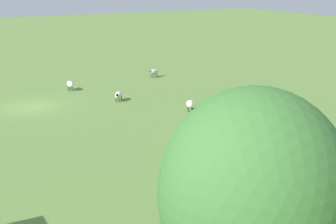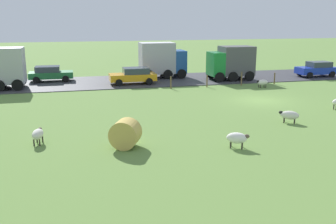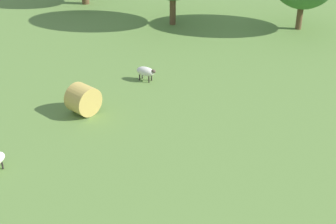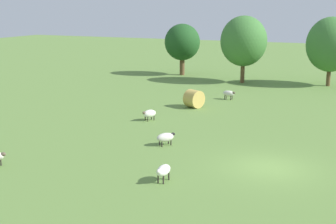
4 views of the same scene
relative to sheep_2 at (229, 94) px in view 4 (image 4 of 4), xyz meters
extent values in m
plane|color=olive|center=(6.80, -15.63, -0.51)|extent=(160.00, 160.00, 0.00)
ellipsoid|color=brown|center=(-5.36, -20.80, 0.13)|extent=(0.31, 0.26, 0.20)
cylinder|color=#2D2823|center=(-5.60, -20.75, -0.34)|extent=(0.07, 0.07, 0.35)
ellipsoid|color=silver|center=(-0.02, 0.00, 0.00)|extent=(1.10, 0.67, 0.50)
ellipsoid|color=brown|center=(0.46, -0.08, 0.12)|extent=(0.29, 0.22, 0.20)
cylinder|color=#2D2823|center=(0.28, 0.09, -0.35)|extent=(0.07, 0.07, 0.33)
cylinder|color=#2D2823|center=(0.24, -0.18, -0.35)|extent=(0.07, 0.07, 0.33)
cylinder|color=#2D2823|center=(-0.27, 0.19, -0.35)|extent=(0.07, 0.07, 0.33)
cylinder|color=#2D2823|center=(-0.32, -0.08, -0.35)|extent=(0.07, 0.07, 0.33)
ellipsoid|color=white|center=(-2.90, -9.35, -0.02)|extent=(0.93, 1.12, 0.53)
ellipsoid|color=brown|center=(-3.12, -9.77, 0.10)|extent=(0.28, 0.31, 0.20)
cylinder|color=#2D2823|center=(-2.90, -9.66, -0.37)|extent=(0.07, 0.07, 0.30)
cylinder|color=#2D2823|center=(-3.16, -9.53, -0.37)|extent=(0.07, 0.07, 0.30)
cylinder|color=#2D2823|center=(-2.65, -9.18, -0.37)|extent=(0.07, 0.07, 0.30)
cylinder|color=#2D2823|center=(-2.91, -9.04, -0.37)|extent=(0.07, 0.07, 0.30)
ellipsoid|color=silver|center=(0.51, -14.28, -0.04)|extent=(1.05, 1.18, 0.51)
ellipsoid|color=black|center=(0.81, -13.86, 0.08)|extent=(0.30, 0.32, 0.20)
cylinder|color=#2D2823|center=(0.57, -13.95, -0.37)|extent=(0.07, 0.07, 0.28)
cylinder|color=#2D2823|center=(0.80, -14.12, -0.37)|extent=(0.07, 0.07, 0.28)
cylinder|color=#2D2823|center=(0.22, -14.44, -0.37)|extent=(0.07, 0.07, 0.28)
cylinder|color=#2D2823|center=(0.45, -14.60, -0.37)|extent=(0.07, 0.07, 0.28)
ellipsoid|color=white|center=(2.74, -19.39, 0.02)|extent=(0.53, 1.03, 0.49)
ellipsoid|color=silver|center=(2.72, -19.87, 0.13)|extent=(0.19, 0.27, 0.20)
cylinder|color=#2D2823|center=(2.86, -19.68, -0.34)|extent=(0.07, 0.07, 0.35)
cylinder|color=#2D2823|center=(2.59, -19.66, -0.34)|extent=(0.07, 0.07, 0.35)
cylinder|color=#2D2823|center=(2.88, -19.12, -0.34)|extent=(0.07, 0.07, 0.35)
cylinder|color=#2D2823|center=(2.61, -19.11, -0.34)|extent=(0.07, 0.07, 0.35)
cylinder|color=tan|center=(-1.58, -4.15, 0.18)|extent=(1.56, 1.71, 1.39)
cylinder|color=brown|center=(-9.02, 11.58, 0.60)|extent=(0.56, 0.56, 2.22)
ellipsoid|color=#1E4C1E|center=(-9.02, 11.58, 3.25)|extent=(4.02, 4.02, 4.12)
cylinder|color=brown|center=(7.07, 10.60, 0.54)|extent=(0.40, 0.40, 2.10)
ellipsoid|color=#3D7533|center=(7.07, 10.60, 3.59)|extent=(4.77, 4.77, 5.35)
cylinder|color=brown|center=(-1.24, 9.02, 0.67)|extent=(0.42, 0.42, 2.37)
ellipsoid|color=#3D7533|center=(-1.24, 9.02, 3.77)|extent=(4.72, 4.72, 5.11)
camera|label=1|loc=(14.09, 19.33, 8.78)|focal=52.13mm
camera|label=2|loc=(-19.02, -1.95, 5.59)|focal=40.59mm
camera|label=3|loc=(8.18, -22.35, 10.85)|focal=53.13mm
camera|label=4|loc=(10.99, -37.47, 7.34)|focal=49.55mm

